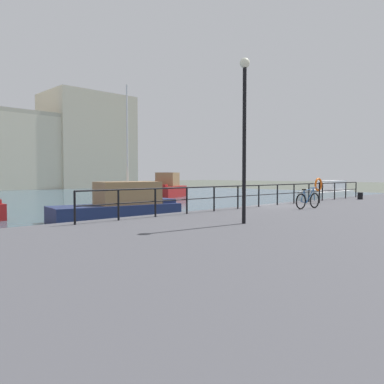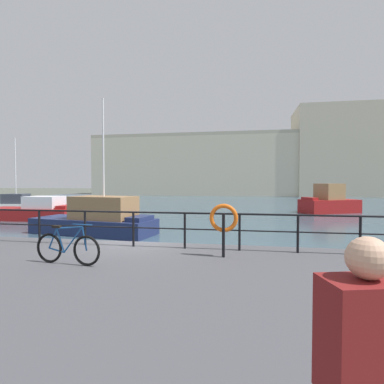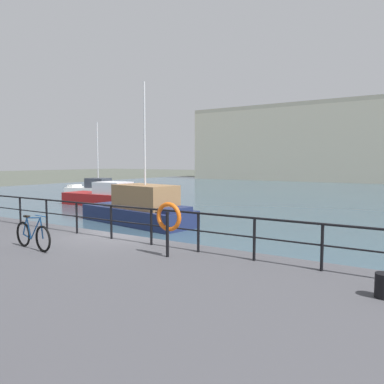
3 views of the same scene
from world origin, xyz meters
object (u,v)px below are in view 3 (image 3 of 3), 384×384
Objects in this scene: moored_red_daysailer at (106,196)px; life_ring_stand at (169,219)px; moored_harbor_tender at (94,190)px; moored_cabin_cruiser at (140,208)px; mooring_bollard at (384,286)px; parked_bicycle at (33,235)px.

life_ring_stand is at bearing -42.31° from moored_red_daysailer.
moored_harbor_tender is 16.39m from moored_cabin_cruiser.
moored_harbor_tender reaches higher than moored_red_daysailer.
life_ring_stand is (-4.93, 0.27, 0.75)m from mooring_bollard.
moored_cabin_cruiser is at bearing 135.11° from moored_harbor_tender.
parked_bicycle is (4.01, -9.25, 0.53)m from moored_cabin_cruiser.
moored_harbor_tender is at bearing 141.15° from life_ring_stand.
moored_red_daysailer is 4.86× the size of life_ring_stand.
moored_cabin_cruiser is (13.56, -9.21, 0.15)m from moored_harbor_tender.
moored_cabin_cruiser is 10.09m from parked_bicycle.
moored_red_daysailer is 0.96× the size of moored_harbor_tender.
moored_red_daysailer is 24.30m from mooring_bollard.
life_ring_stand reaches higher than moored_red_daysailer.
parked_bicycle reaches higher than mooring_bollard.
parked_bicycle is at bearing -159.07° from life_ring_stand.
moored_red_daysailer is at bearing 135.47° from parked_bicycle.
mooring_bollard is (20.39, -13.21, 0.50)m from moored_red_daysailer.
life_ring_stand is at bearing 176.88° from mooring_bollard.
moored_cabin_cruiser is 14.97m from mooring_bollard.
mooring_bollard is (12.56, -8.13, 0.36)m from moored_cabin_cruiser.
moored_harbor_tender reaches higher than parked_bicycle.
moored_cabin_cruiser is (7.83, -5.08, 0.15)m from moored_red_daysailer.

